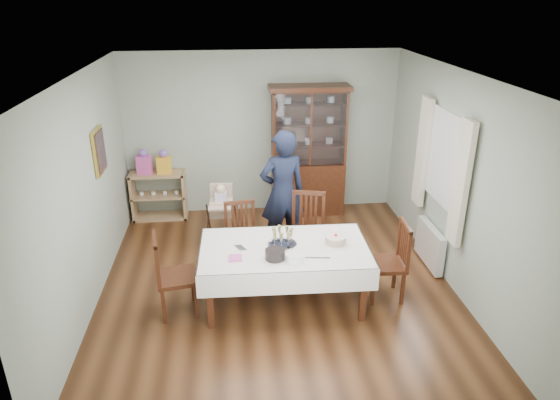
{
  "coord_description": "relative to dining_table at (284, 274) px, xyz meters",
  "views": [
    {
      "loc": [
        -0.54,
        -5.56,
        3.58
      ],
      "look_at": [
        0.06,
        0.2,
        1.12
      ],
      "focal_mm": 32.0,
      "sensor_mm": 36.0,
      "label": 1
    }
  ],
  "objects": [
    {
      "name": "napkin_stack",
      "position": [
        -0.58,
        -0.22,
        0.39
      ],
      "size": [
        0.15,
        0.15,
        0.02
      ],
      "primitive_type": "cube",
      "rotation": [
        0.0,
        0.0,
        0.02
      ],
      "color": "#DC51AB",
      "rests_on": "dining_table"
    },
    {
      "name": "dining_table",
      "position": [
        0.0,
        0.0,
        0.0
      ],
      "size": [
        2.03,
        1.2,
        0.76
      ],
      "rotation": [
        0.0,
        0.0,
        -0.03
      ],
      "color": "#492312",
      "rests_on": "floor"
    },
    {
      "name": "champagne_tray",
      "position": [
        -0.02,
        0.05,
        0.44
      ],
      "size": [
        0.35,
        0.35,
        0.21
      ],
      "color": "silver",
      "rests_on": "dining_table"
    },
    {
      "name": "chair_end_right",
      "position": [
        1.27,
        -0.02,
        -0.09
      ],
      "size": [
        0.47,
        0.47,
        1.0
      ],
      "rotation": [
        0.0,
        0.0,
        -1.62
      ],
      "color": "#492312",
      "rests_on": "floor"
    },
    {
      "name": "plate_stack_dark",
      "position": [
        -0.13,
        -0.26,
        0.43
      ],
      "size": [
        0.24,
        0.24,
        0.11
      ],
      "primitive_type": "cylinder",
      "rotation": [
        0.0,
        0.0,
        0.07
      ],
      "color": "black",
      "rests_on": "dining_table"
    },
    {
      "name": "birthday_cake",
      "position": [
        0.62,
        0.01,
        0.43
      ],
      "size": [
        0.29,
        0.29,
        0.2
      ],
      "color": "white",
      "rests_on": "dining_table"
    },
    {
      "name": "window",
      "position": [
        2.17,
        0.69,
        1.17
      ],
      "size": [
        0.04,
        1.02,
        1.22
      ],
      "primitive_type": "cube",
      "color": "white",
      "rests_on": "room_shell"
    },
    {
      "name": "woman",
      "position": [
        0.12,
        1.32,
        0.53
      ],
      "size": [
        0.74,
        0.57,
        1.82
      ],
      "primitive_type": "imported",
      "rotation": [
        0.0,
        0.0,
        3.36
      ],
      "color": "black",
      "rests_on": "floor"
    },
    {
      "name": "china_cabinet",
      "position": [
        0.7,
        2.65,
        0.74
      ],
      "size": [
        1.3,
        0.48,
        2.18
      ],
      "color": "#492312",
      "rests_on": "floor"
    },
    {
      "name": "curtain_left",
      "position": [
        2.11,
        0.07,
        1.07
      ],
      "size": [
        0.07,
        0.3,
        1.55
      ],
      "primitive_type": "cube",
      "color": "silver",
      "rests_on": "room_shell"
    },
    {
      "name": "sideboard",
      "position": [
        -1.8,
        2.67,
        0.02
      ],
      "size": [
        0.9,
        0.38,
        0.8
      ],
      "color": "tan",
      "rests_on": "floor"
    },
    {
      "name": "chair_far_right",
      "position": [
        0.4,
        0.8,
        -0.07
      ],
      "size": [
        0.57,
        0.57,
        1.06
      ],
      "rotation": [
        0.0,
        0.0,
        -0.23
      ],
      "color": "#492312",
      "rests_on": "floor"
    },
    {
      "name": "high_chair",
      "position": [
        -0.75,
        1.52,
        0.0
      ],
      "size": [
        0.46,
        0.46,
        1.0
      ],
      "rotation": [
        0.0,
        0.0,
        -0.04
      ],
      "color": "black",
      "rests_on": "floor"
    },
    {
      "name": "picture_frame",
      "position": [
        -2.27,
        1.19,
        1.27
      ],
      "size": [
        0.04,
        0.48,
        0.58
      ],
      "primitive_type": "cube",
      "color": "gold",
      "rests_on": "room_shell"
    },
    {
      "name": "chair_far_left",
      "position": [
        -0.48,
        0.78,
        -0.1
      ],
      "size": [
        0.49,
        0.49,
        0.97
      ],
      "rotation": [
        0.0,
        0.0,
        0.13
      ],
      "color": "#492312",
      "rests_on": "floor"
    },
    {
      "name": "radiator",
      "position": [
        2.11,
        0.69,
        -0.08
      ],
      "size": [
        0.1,
        0.8,
        0.55
      ],
      "primitive_type": "cube",
      "color": "white",
      "rests_on": "floor"
    },
    {
      "name": "chair_end_left",
      "position": [
        -1.29,
        -0.07,
        -0.08
      ],
      "size": [
        0.53,
        0.53,
        1.02
      ],
      "rotation": [
        0.0,
        0.0,
        1.75
      ],
      "color": "#492312",
      "rests_on": "floor"
    },
    {
      "name": "gift_bag_orange",
      "position": [
        -1.67,
        2.65,
        0.59
      ],
      "size": [
        0.23,
        0.18,
        0.39
      ],
      "color": "yellow",
      "rests_on": "sideboard"
    },
    {
      "name": "gift_bag_pink",
      "position": [
        -1.98,
        2.65,
        0.6
      ],
      "size": [
        0.25,
        0.18,
        0.41
      ],
      "color": "#DC51AB",
      "rests_on": "sideboard"
    },
    {
      "name": "floor",
      "position": [
        -0.05,
        0.39,
        -0.38
      ],
      "size": [
        5.0,
        5.0,
        0.0
      ],
      "primitive_type": "plane",
      "color": "#593319",
      "rests_on": "ground"
    },
    {
      "name": "cake_knife",
      "position": [
        0.35,
        -0.3,
        0.38
      ],
      "size": [
        0.29,
        0.06,
        0.01
      ],
      "primitive_type": "cube",
      "rotation": [
        0.0,
        0.0,
        -0.14
      ],
      "color": "silver",
      "rests_on": "dining_table"
    },
    {
      "name": "plate_stack_white",
      "position": [
        0.08,
        -0.33,
        0.42
      ],
      "size": [
        0.22,
        0.22,
        0.09
      ],
      "primitive_type": "cylinder",
      "rotation": [
        0.0,
        0.0,
        -0.13
      ],
      "color": "white",
      "rests_on": "dining_table"
    },
    {
      "name": "cutlery",
      "position": [
        -0.55,
        0.03,
        0.38
      ],
      "size": [
        0.16,
        0.18,
        0.01
      ],
      "primitive_type": null,
      "rotation": [
        0.0,
        0.0,
        0.47
      ],
      "color": "silver",
      "rests_on": "dining_table"
    },
    {
      "name": "room_shell",
      "position": [
        -0.05,
        0.92,
        1.32
      ],
      "size": [
        5.0,
        5.0,
        5.0
      ],
      "color": "#9EAA99",
      "rests_on": "floor"
    },
    {
      "name": "curtain_right",
      "position": [
        2.11,
        1.31,
        1.07
      ],
      "size": [
        0.07,
        0.3,
        1.55
      ],
      "primitive_type": "cube",
      "color": "silver",
      "rests_on": "room_shell"
    }
  ]
}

